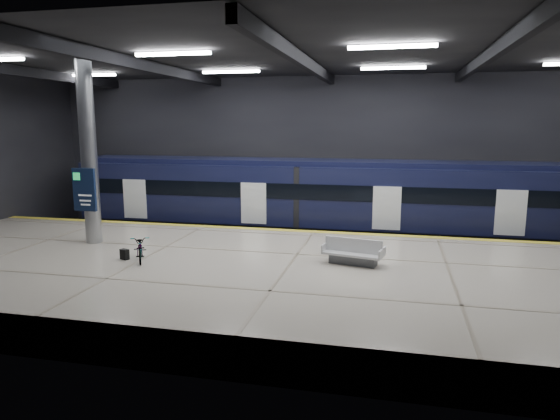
% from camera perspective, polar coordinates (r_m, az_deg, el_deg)
% --- Properties ---
extents(ground, '(30.00, 30.00, 0.00)m').
position_cam_1_polar(ground, '(18.87, 2.56, -7.51)').
color(ground, black).
rests_on(ground, ground).
extents(room_shell, '(30.10, 16.10, 8.05)m').
position_cam_1_polar(room_shell, '(18.00, 2.70, 10.13)').
color(room_shell, black).
rests_on(room_shell, ground).
extents(platform, '(30.00, 11.00, 1.10)m').
position_cam_1_polar(platform, '(16.37, 0.99, -8.24)').
color(platform, beige).
rests_on(platform, ground).
extents(safety_strip, '(30.00, 0.40, 0.01)m').
position_cam_1_polar(safety_strip, '(21.21, 3.92, -2.47)').
color(safety_strip, yellow).
rests_on(safety_strip, platform).
extents(rails, '(30.00, 1.52, 0.16)m').
position_cam_1_polar(rails, '(24.09, 4.92, -3.47)').
color(rails, gray).
rests_on(rails, ground).
extents(train, '(29.40, 2.84, 3.79)m').
position_cam_1_polar(train, '(23.53, 9.23, 1.03)').
color(train, black).
rests_on(train, ground).
extents(bench, '(2.09, 1.21, 0.86)m').
position_cam_1_polar(bench, '(16.49, 8.36, -5.11)').
color(bench, '#595B60').
rests_on(bench, platform).
extents(bicycle, '(1.31, 1.77, 0.89)m').
position_cam_1_polar(bicycle, '(17.34, -15.66, -4.16)').
color(bicycle, '#99999E').
rests_on(bicycle, platform).
extents(pannier_bag, '(0.35, 0.28, 0.35)m').
position_cam_1_polar(pannier_bag, '(17.70, -17.33, -4.85)').
color(pannier_bag, black).
rests_on(pannier_bag, platform).
extents(info_column, '(0.90, 0.78, 6.90)m').
position_cam_1_polar(info_column, '(20.13, -21.05, 5.89)').
color(info_column, '#9EA0A5').
rests_on(info_column, platform).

